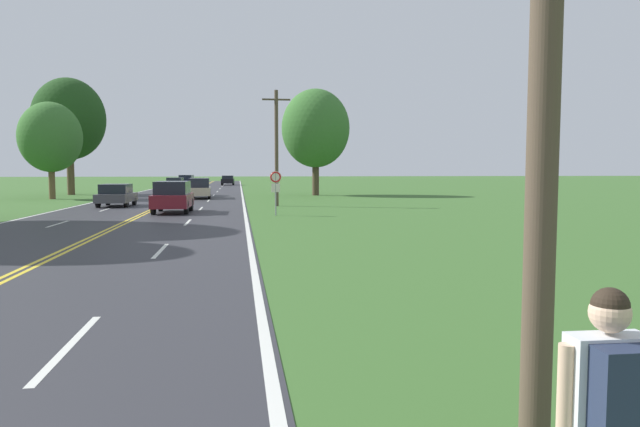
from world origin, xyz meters
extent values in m
cube|color=silver|center=(2.74, 7.50, 0.01)|extent=(0.12, 3.00, 0.00)
cube|color=silver|center=(2.74, 16.50, 0.01)|extent=(0.12, 3.00, 0.00)
cube|color=silver|center=(2.74, 25.50, 0.01)|extent=(0.12, 3.00, 0.00)
cube|color=silver|center=(2.74, 34.50, 0.01)|extent=(0.12, 3.00, 0.00)
cube|color=silver|center=(2.74, 43.50, 0.01)|extent=(0.12, 3.00, 0.00)
cube|color=silver|center=(2.74, 52.50, 0.01)|extent=(0.12, 3.00, 0.00)
cube|color=silver|center=(2.74, 61.50, 0.01)|extent=(0.12, 3.00, 0.00)
cube|color=silver|center=(2.74, 70.50, 0.01)|extent=(0.12, 3.00, 0.00)
cube|color=silver|center=(2.74, 79.50, 0.01)|extent=(0.12, 3.00, 0.00)
cube|color=silver|center=(2.74, 88.50, 0.01)|extent=(0.12, 3.00, 0.00)
cube|color=silver|center=(2.74, 97.50, 0.01)|extent=(0.12, 3.00, 0.00)
cube|color=silver|center=(2.74, 106.50, 0.01)|extent=(0.12, 3.00, 0.00)
cube|color=silver|center=(-2.74, 25.50, 0.01)|extent=(0.12, 3.00, 0.00)
cube|color=silver|center=(-2.74, 34.50, 0.01)|extent=(0.12, 3.00, 0.00)
cube|color=silver|center=(-2.74, 43.50, 0.01)|extent=(0.12, 3.00, 0.00)
cube|color=silver|center=(-2.74, 52.50, 0.01)|extent=(0.12, 3.00, 0.00)
cube|color=silver|center=(-2.74, 61.50, 0.01)|extent=(0.12, 3.00, 0.00)
cube|color=silver|center=(-2.74, 70.50, 0.01)|extent=(0.12, 3.00, 0.00)
cube|color=silver|center=(-2.74, 79.50, 0.01)|extent=(0.12, 3.00, 0.00)
cube|color=silver|center=(-2.74, 88.50, 0.01)|extent=(0.12, 3.00, 0.00)
cube|color=silver|center=(-2.74, 97.50, 0.01)|extent=(0.12, 3.00, 0.00)
cube|color=silver|center=(-2.74, 106.50, 0.01)|extent=(0.12, 3.00, 0.00)
cube|color=silver|center=(7.01, 2.52, 1.13)|extent=(0.45, 0.20, 0.62)
sphere|color=beige|center=(7.01, 2.52, 1.56)|extent=(0.22, 0.22, 0.22)
sphere|color=#2D2319|center=(7.01, 2.52, 1.60)|extent=(0.20, 0.20, 0.20)
cylinder|color=beige|center=(6.76, 2.52, 1.07)|extent=(0.09, 0.09, 0.65)
cube|color=#232D47|center=(7.00, 2.34, 1.16)|extent=(0.36, 0.18, 0.52)
cylinder|color=gray|center=(6.88, 28.88, 1.11)|extent=(0.07, 0.07, 2.22)
cylinder|color=silver|center=(6.88, 28.86, 1.97)|extent=(0.60, 0.02, 0.60)
torus|color=red|center=(6.88, 28.85, 1.97)|extent=(0.55, 0.07, 0.55)
cube|color=silver|center=(6.88, 28.86, 1.42)|extent=(0.44, 0.02, 0.44)
cylinder|color=brown|center=(7.44, 36.48, 3.71)|extent=(0.24, 0.24, 7.41)
cube|color=brown|center=(7.44, 36.48, 6.81)|extent=(1.80, 0.12, 0.10)
cylinder|color=#473828|center=(12.01, 51.50, 1.74)|extent=(0.62, 0.62, 3.48)
ellipsoid|color=#386B2D|center=(12.01, 51.50, 6.11)|extent=(6.19, 6.19, 7.12)
cylinder|color=brown|center=(-9.76, 47.79, 1.44)|extent=(0.48, 0.48, 2.88)
ellipsoid|color=#386B2D|center=(-9.76, 47.79, 4.93)|extent=(4.83, 4.83, 5.55)
cylinder|color=brown|center=(-10.54, 55.86, 2.13)|extent=(0.66, 0.66, 4.27)
ellipsoid|color=#1E4219|center=(-10.54, 55.86, 7.06)|extent=(6.57, 6.57, 7.55)
cylinder|color=black|center=(2.27, 30.18, 0.37)|extent=(0.21, 0.75, 0.74)
cylinder|color=black|center=(0.58, 30.21, 0.37)|extent=(0.21, 0.75, 0.74)
cylinder|color=black|center=(2.31, 32.73, 0.37)|extent=(0.21, 0.75, 0.74)
cylinder|color=black|center=(0.62, 32.75, 0.37)|extent=(0.21, 0.75, 0.74)
cube|color=maroon|center=(1.45, 31.47, 0.68)|extent=(1.95, 4.14, 0.69)
cube|color=#1E232D|center=(1.45, 31.47, 1.37)|extent=(1.70, 2.90, 0.69)
cylinder|color=black|center=(-3.55, 38.81, 0.33)|extent=(0.22, 0.67, 0.67)
cylinder|color=black|center=(-1.86, 38.77, 0.33)|extent=(0.22, 0.67, 0.67)
cylinder|color=black|center=(-3.61, 36.39, 0.33)|extent=(0.22, 0.67, 0.67)
cylinder|color=black|center=(-1.93, 36.34, 0.33)|extent=(0.22, 0.67, 0.67)
cube|color=#47474C|center=(-2.74, 37.58, 0.57)|extent=(1.99, 3.97, 0.53)
cube|color=#1E232D|center=(-2.74, 37.42, 1.14)|extent=(1.72, 2.20, 0.60)
cylinder|color=black|center=(2.67, 45.72, 0.33)|extent=(0.23, 0.67, 0.66)
cylinder|color=black|center=(1.11, 45.66, 0.33)|extent=(0.23, 0.67, 0.66)
cylinder|color=black|center=(2.56, 48.73, 0.33)|extent=(0.23, 0.67, 0.66)
cylinder|color=black|center=(0.99, 48.67, 0.33)|extent=(0.23, 0.67, 0.66)
cube|color=#C1B28E|center=(1.83, 47.19, 0.61)|extent=(1.96, 4.93, 0.61)
cube|color=#1E232D|center=(1.83, 47.19, 1.29)|extent=(1.69, 3.47, 0.75)
cylinder|color=black|center=(-2.99, 68.33, 0.33)|extent=(0.22, 0.67, 0.66)
cylinder|color=black|center=(-1.35, 68.28, 0.33)|extent=(0.22, 0.67, 0.66)
cylinder|color=black|center=(-3.07, 65.89, 0.33)|extent=(0.22, 0.67, 0.66)
cylinder|color=black|center=(-1.43, 65.84, 0.33)|extent=(0.22, 0.67, 0.66)
cube|color=silver|center=(-2.21, 67.08, 0.60)|extent=(1.98, 4.00, 0.60)
cube|color=#1E232D|center=(-2.21, 67.08, 1.17)|extent=(1.71, 2.81, 0.55)
cylinder|color=black|center=(-2.26, 75.04, 0.39)|extent=(0.23, 0.79, 0.79)
cylinder|color=black|center=(-0.68, 74.98, 0.39)|extent=(0.23, 0.79, 0.79)
cylinder|color=black|center=(-2.36, 72.46, 0.39)|extent=(0.23, 0.79, 0.79)
cylinder|color=black|center=(-0.78, 72.40, 0.39)|extent=(0.23, 0.79, 0.79)
cube|color=navy|center=(-1.52, 73.72, 0.68)|extent=(1.94, 4.24, 0.64)
cube|color=#1E232D|center=(-1.52, 73.72, 1.34)|extent=(1.68, 2.98, 0.69)
cylinder|color=black|center=(4.20, 86.49, 0.33)|extent=(0.22, 0.67, 0.66)
cylinder|color=black|center=(2.52, 86.54, 0.33)|extent=(0.22, 0.67, 0.66)
cylinder|color=black|center=(4.27, 89.12, 0.33)|extent=(0.22, 0.67, 0.66)
cylinder|color=black|center=(2.59, 89.16, 0.33)|extent=(0.22, 0.67, 0.66)
cube|color=black|center=(3.40, 87.83, 0.64)|extent=(1.99, 4.28, 0.69)
cube|color=#1E232D|center=(3.40, 88.00, 1.22)|extent=(1.72, 2.37, 0.47)
camera|label=1|loc=(4.99, -0.31, 2.35)|focal=32.00mm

